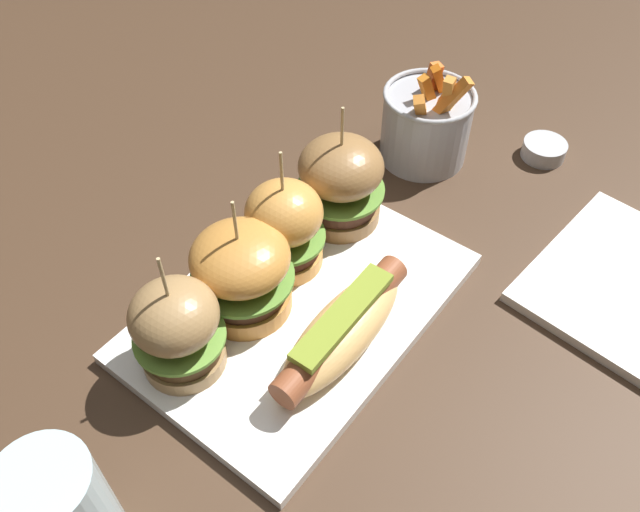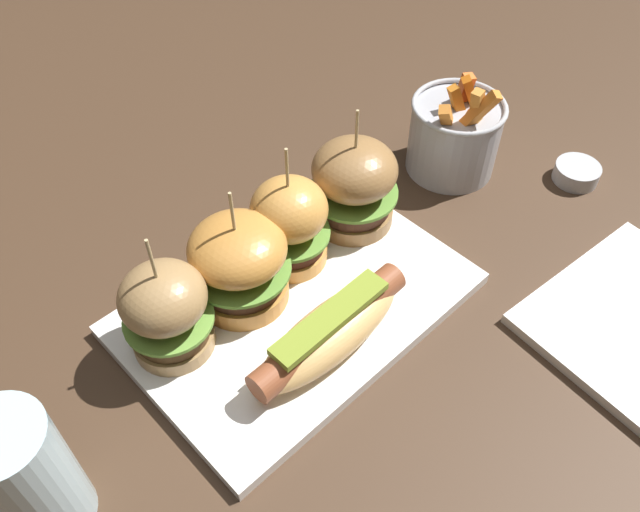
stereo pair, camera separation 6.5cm
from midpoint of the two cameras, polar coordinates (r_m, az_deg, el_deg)
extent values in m
plane|color=#422D1E|center=(0.67, 0.68, -4.71)|extent=(3.00, 3.00, 0.00)
cube|color=white|center=(0.67, 0.68, -4.34)|extent=(0.34, 0.23, 0.01)
ellipsoid|color=tan|center=(0.62, 3.91, -6.87)|extent=(0.18, 0.06, 0.04)
cylinder|color=brown|center=(0.61, 3.94, -6.55)|extent=(0.18, 0.03, 0.03)
cube|color=olive|center=(0.60, 4.02, -5.55)|extent=(0.13, 0.03, 0.01)
cylinder|color=#9F7A4B|center=(0.63, -9.76, -7.18)|extent=(0.08, 0.08, 0.02)
cylinder|color=#4C321A|center=(0.62, -9.97, -6.21)|extent=(0.07, 0.07, 0.02)
cylinder|color=#6B9E3D|center=(0.61, -10.12, -5.55)|extent=(0.08, 0.08, 0.00)
ellipsoid|color=#9F7A4B|center=(0.59, -10.51, -3.76)|extent=(0.08, 0.08, 0.06)
cylinder|color=tan|center=(0.55, -11.13, -0.95)|extent=(0.00, 0.00, 0.06)
cylinder|color=#C48138|center=(0.66, -3.97, -2.96)|extent=(0.09, 0.09, 0.02)
cylinder|color=#402517|center=(0.65, -4.07, -1.83)|extent=(0.09, 0.09, 0.02)
cylinder|color=#609338|center=(0.64, -4.12, -1.16)|extent=(0.10, 0.10, 0.00)
ellipsoid|color=#C48138|center=(0.62, -4.26, 0.51)|extent=(0.10, 0.10, 0.05)
cylinder|color=tan|center=(0.59, -4.48, 3.18)|extent=(0.00, 0.00, 0.06)
cylinder|color=gold|center=(0.69, 0.12, 0.29)|extent=(0.08, 0.08, 0.02)
cylinder|color=#442116|center=(0.68, 0.12, 1.30)|extent=(0.07, 0.07, 0.02)
cylinder|color=#609338|center=(0.67, 0.13, 1.92)|extent=(0.08, 0.08, 0.00)
ellipsoid|color=gold|center=(0.65, 0.13, 3.94)|extent=(0.08, 0.08, 0.06)
cylinder|color=tan|center=(0.62, 0.14, 7.01)|extent=(0.00, 0.00, 0.06)
cylinder|color=olive|center=(0.74, 5.37, 3.67)|extent=(0.09, 0.09, 0.02)
cylinder|color=#4C2C1F|center=(0.72, 5.48, 4.77)|extent=(0.08, 0.08, 0.02)
cylinder|color=#609338|center=(0.72, 5.54, 5.46)|extent=(0.10, 0.10, 0.00)
ellipsoid|color=olive|center=(0.70, 5.73, 7.38)|extent=(0.09, 0.09, 0.06)
cylinder|color=tan|center=(0.67, 6.02, 10.29)|extent=(0.00, 0.00, 0.06)
cylinder|color=#A8AAB2|center=(0.83, 13.82, 9.82)|extent=(0.11, 0.11, 0.09)
torus|color=#B7BABF|center=(0.80, 14.43, 12.44)|extent=(0.11, 0.11, 0.01)
cube|color=orange|center=(0.78, 15.48, 11.41)|extent=(0.04, 0.05, 0.08)
cube|color=orange|center=(0.80, 14.37, 12.17)|extent=(0.03, 0.03, 0.07)
cube|color=orange|center=(0.78, 13.45, 11.07)|extent=(0.04, 0.02, 0.06)
cube|color=orange|center=(0.78, 15.80, 11.47)|extent=(0.03, 0.02, 0.08)
cube|color=orange|center=(0.81, 15.45, 12.93)|extent=(0.05, 0.02, 0.08)
cube|color=orange|center=(0.82, 14.46, 12.93)|extent=(0.02, 0.03, 0.07)
cube|color=orange|center=(0.80, 15.15, 11.51)|extent=(0.02, 0.04, 0.06)
cylinder|color=#B7BABF|center=(0.88, 23.47, 6.55)|extent=(0.05, 0.05, 0.02)
cylinder|color=beige|center=(0.87, 23.59, 6.86)|extent=(0.04, 0.04, 0.00)
cylinder|color=silver|center=(0.54, -20.91, -17.84)|extent=(0.07, 0.07, 0.13)
camera|label=1|loc=(0.03, -87.13, 3.18)|focal=36.73mm
camera|label=2|loc=(0.03, 92.87, -3.18)|focal=36.73mm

